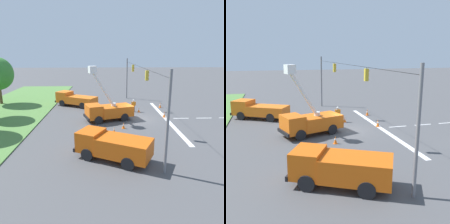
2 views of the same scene
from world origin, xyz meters
TOP-DOWN VIEW (x-y plane):
  - ground_plane at (0.00, 0.00)m, footprint 200.00×200.00m
  - lane_markings at (0.00, -5.20)m, footprint 17.60×15.25m
  - signal_gantry at (-0.04, -0.00)m, footprint 26.20×0.33m
  - utility_truck_bucket_lift at (-0.41, 3.74)m, footprint 4.26×6.35m
  - utility_truck_support_near at (-10.80, 3.55)m, footprint 4.76×6.35m
  - utility_truck_support_far at (7.26, 8.73)m, footprint 5.17×6.94m
  - road_worker at (3.52, -0.01)m, footprint 0.26×0.65m
  - traffic_cone_foreground_left at (3.24, -0.75)m, footprint 0.36×0.36m
  - traffic_cone_foreground_right at (-3.58, 2.03)m, footprint 0.36×0.36m
  - traffic_cone_mid_left at (-4.91, 3.14)m, footprint 0.36×0.36m
  - traffic_cone_mid_right at (5.77, -4.44)m, footprint 0.36×0.36m
  - traffic_cone_near_bucket at (0.59, -3.66)m, footprint 0.36×0.36m
  - traffic_cone_lane_edge_a at (-8.12, 0.14)m, footprint 0.36×0.36m

SIDE VIEW (x-z plane):
  - ground_plane at x=0.00m, z-range 0.00..0.00m
  - lane_markings at x=0.00m, z-range 0.00..0.01m
  - traffic_cone_mid_left at x=-4.91m, z-range -0.01..0.62m
  - traffic_cone_foreground_left at x=3.24m, z-range -0.01..0.66m
  - traffic_cone_lane_edge_a at x=-8.12m, z-range -0.01..0.69m
  - traffic_cone_foreground_right at x=-3.58m, z-range -0.01..0.70m
  - traffic_cone_mid_right at x=5.77m, z-range 0.00..0.77m
  - traffic_cone_near_bucket at x=0.59m, z-range 0.00..0.79m
  - road_worker at x=3.52m, z-range 0.11..1.88m
  - utility_truck_support_far at x=7.26m, z-range 0.04..2.23m
  - utility_truck_support_near at x=-10.80m, z-range 0.13..2.26m
  - utility_truck_bucket_lift at x=-0.41m, z-range -2.01..4.68m
  - signal_gantry at x=-0.04m, z-range 0.65..7.85m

